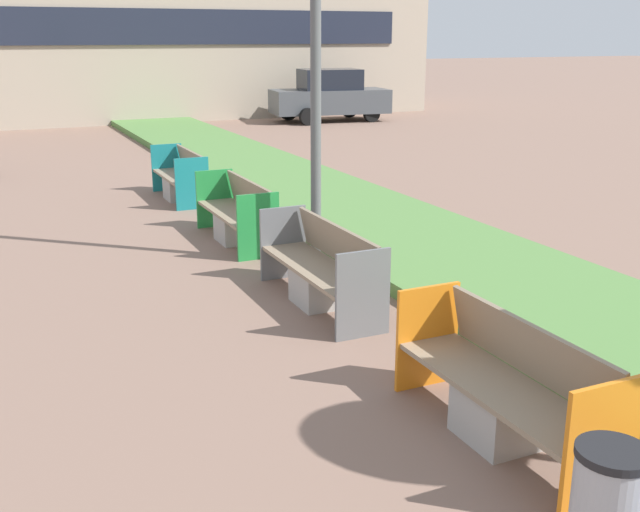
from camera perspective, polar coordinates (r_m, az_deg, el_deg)
planter_grass_strip at (r=11.32m, az=6.72°, el=1.30°), size 2.80×120.00×0.18m
building_backdrop at (r=30.81m, az=-12.90°, el=16.05°), size 21.18×6.50×6.01m
bench_orange_frame at (r=6.03m, az=13.82°, el=-10.26°), size 0.65×2.11×0.94m
bench_grey_frame at (r=8.69m, az=0.13°, el=-1.34°), size 0.65×2.24×0.94m
bench_green_frame at (r=11.44m, az=-6.31°, el=2.91°), size 0.65×2.10×0.94m
bench_teal_frame at (r=14.61m, az=-10.54°, el=5.67°), size 0.65×1.94×0.94m
parked_car_distant at (r=27.77m, az=0.74°, el=12.11°), size 4.41×2.35×1.86m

